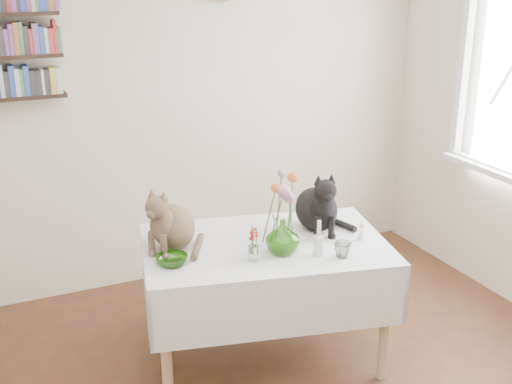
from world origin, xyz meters
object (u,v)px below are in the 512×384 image
dining_table (265,272)px  tabby_cat (173,215)px  black_cat (317,198)px  flower_vase (283,237)px

dining_table → tabby_cat: (-0.47, 0.16, 0.36)m
black_cat → flower_vase: bearing=-135.5°
dining_table → black_cat: black_cat is taller
dining_table → black_cat: (0.35, 0.06, 0.36)m
dining_table → tabby_cat: tabby_cat is taller
tabby_cat → black_cat: bearing=45.6°
dining_table → tabby_cat: bearing=161.6°
tabby_cat → black_cat: (0.82, -0.09, 0.00)m
tabby_cat → flower_vase: tabby_cat is taller
black_cat → flower_vase: size_ratio=2.02×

